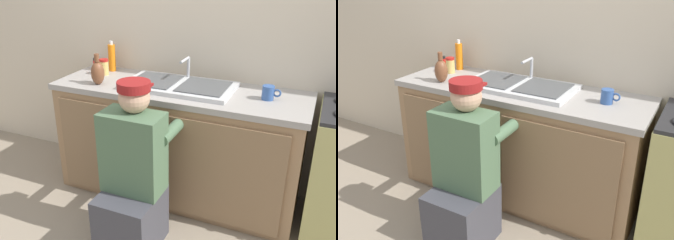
{
  "view_description": "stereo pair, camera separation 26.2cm",
  "coord_description": "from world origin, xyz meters",
  "views": [
    {
      "loc": [
        0.96,
        -2.11,
        1.76
      ],
      "look_at": [
        0.0,
        0.1,
        0.71
      ],
      "focal_mm": 40.0,
      "sensor_mm": 36.0,
      "label": 1
    },
    {
      "loc": [
        1.19,
        -1.99,
        1.76
      ],
      "look_at": [
        0.0,
        0.1,
        0.71
      ],
      "focal_mm": 40.0,
      "sensor_mm": 36.0,
      "label": 2
    }
  ],
  "objects": [
    {
      "name": "ground_plane",
      "position": [
        0.0,
        0.0,
        0.0
      ],
      "size": [
        12.0,
        12.0,
        0.0
      ],
      "primitive_type": "plane",
      "color": "gray"
    },
    {
      "name": "back_wall",
      "position": [
        0.0,
        0.65,
        1.25
      ],
      "size": [
        6.0,
        0.1,
        2.5
      ],
      "primitive_type": "cube",
      "color": "beige",
      "rests_on": "ground_plane"
    },
    {
      "name": "counter_cabinet",
      "position": [
        0.0,
        0.29,
        0.42
      ],
      "size": [
        1.83,
        0.62,
        0.85
      ],
      "color": "#997551",
      "rests_on": "ground_plane"
    },
    {
      "name": "countertop",
      "position": [
        0.0,
        0.3,
        0.87
      ],
      "size": [
        1.87,
        0.62,
        0.04
      ],
      "primitive_type": "cube",
      "color": "#9E9993",
      "rests_on": "counter_cabinet"
    },
    {
      "name": "sink_double_basin",
      "position": [
        0.0,
        0.3,
        0.91
      ],
      "size": [
        0.8,
        0.44,
        0.19
      ],
      "color": "silver",
      "rests_on": "countertop"
    },
    {
      "name": "plumber_person",
      "position": [
        -0.04,
        -0.36,
        0.46
      ],
      "size": [
        0.42,
        0.61,
        1.1
      ],
      "color": "#3F3F47",
      "rests_on": "ground_plane"
    },
    {
      "name": "vase_decorative",
      "position": [
        -0.58,
        0.14,
        0.98
      ],
      "size": [
        0.1,
        0.1,
        0.23
      ],
      "color": "brown",
      "rests_on": "countertop"
    },
    {
      "name": "soap_bottle_orange",
      "position": [
        -0.68,
        0.49,
        1.0
      ],
      "size": [
        0.06,
        0.06,
        0.25
      ],
      "color": "orange",
      "rests_on": "countertop"
    },
    {
      "name": "condiment_jar",
      "position": [
        -0.68,
        0.37,
        0.95
      ],
      "size": [
        0.07,
        0.07,
        0.13
      ],
      "color": "#DBB760",
      "rests_on": "countertop"
    },
    {
      "name": "coffee_mug",
      "position": [
        0.64,
        0.31,
        0.94
      ],
      "size": [
        0.13,
        0.08,
        0.09
      ],
      "color": "#335699",
      "rests_on": "countertop"
    },
    {
      "name": "spice_bottle_red",
      "position": [
        -0.81,
        0.45,
        0.94
      ],
      "size": [
        0.04,
        0.04,
        0.1
      ],
      "color": "red",
      "rests_on": "countertop"
    }
  ]
}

